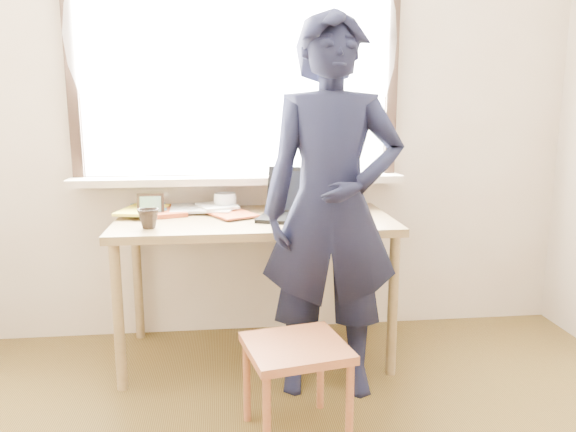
{
  "coord_description": "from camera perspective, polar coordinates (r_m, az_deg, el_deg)",
  "views": [
    {
      "loc": [
        -0.28,
        -1.24,
        1.36
      ],
      "look_at": [
        -0.03,
        0.95,
        0.91
      ],
      "focal_mm": 35.0,
      "sensor_mm": 36.0,
      "label": 1
    }
  ],
  "objects": [
    {
      "name": "mouse",
      "position": [
        2.9,
        6.22,
        0.03
      ],
      "size": [
        0.1,
        0.07,
        0.04
      ],
      "primitive_type": "ellipsoid",
      "color": "black",
      "rests_on": "desk"
    },
    {
      "name": "book_a",
      "position": [
        3.15,
        -11.92,
        0.64
      ],
      "size": [
        0.21,
        0.27,
        0.02
      ],
      "primitive_type": "imported",
      "rotation": [
        0.0,
        0.0,
        0.03
      ],
      "color": "white",
      "rests_on": "desk"
    },
    {
      "name": "picture_frame",
      "position": [
        3.04,
        -13.77,
        1.0
      ],
      "size": [
        0.14,
        0.02,
        0.11
      ],
      "color": "black",
      "rests_on": "desk"
    },
    {
      "name": "mug_white",
      "position": [
        3.12,
        -6.39,
        1.43
      ],
      "size": [
        0.17,
        0.17,
        0.1
      ],
      "primitive_type": "imported",
      "rotation": [
        0.0,
        0.0,
        0.43
      ],
      "color": "white",
      "rests_on": "desk"
    },
    {
      "name": "laptop",
      "position": [
        2.91,
        1.09,
        0.98
      ],
      "size": [
        0.45,
        0.41,
        0.25
      ],
      "color": "black",
      "rests_on": "desk"
    },
    {
      "name": "person",
      "position": [
        2.57,
        4.46,
        0.69
      ],
      "size": [
        0.68,
        0.49,
        1.75
      ],
      "primitive_type": "imported",
      "rotation": [
        0.0,
        0.0,
        -0.12
      ],
      "color": "black",
      "rests_on": "ground"
    },
    {
      "name": "desk_clutter",
      "position": [
        3.18,
        -12.37,
        0.91
      ],
      "size": [
        0.63,
        0.55,
        0.04
      ],
      "color": "#9A3C1C",
      "rests_on": "desk"
    },
    {
      "name": "desk",
      "position": [
        2.95,
        -3.38,
        -1.67
      ],
      "size": [
        1.43,
        0.71,
        0.77
      ],
      "color": "olive",
      "rests_on": "ground"
    },
    {
      "name": "book_b",
      "position": [
        3.17,
        3.8,
        0.91
      ],
      "size": [
        0.27,
        0.31,
        0.02
      ],
      "primitive_type": "imported",
      "rotation": [
        0.0,
        0.0,
        -0.41
      ],
      "color": "white",
      "rests_on": "desk"
    },
    {
      "name": "work_chair",
      "position": [
        2.35,
        0.83,
        -14.24
      ],
      "size": [
        0.46,
        0.44,
        0.4
      ],
      "color": "#9D5733",
      "rests_on": "ground"
    },
    {
      "name": "mug_dark",
      "position": [
        2.76,
        -13.99,
        -0.26
      ],
      "size": [
        0.11,
        0.11,
        0.09
      ],
      "primitive_type": "imported",
      "rotation": [
        0.0,
        0.0,
        -0.13
      ],
      "color": "black",
      "rests_on": "desk"
    }
  ]
}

